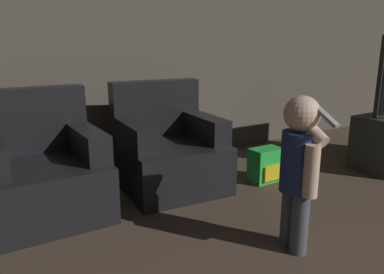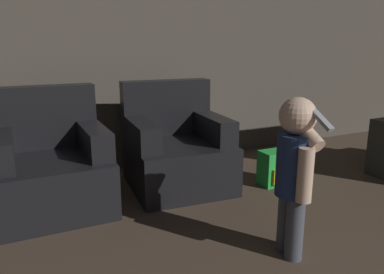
# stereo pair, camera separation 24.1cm
# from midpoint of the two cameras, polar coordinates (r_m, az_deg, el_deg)

# --- Properties ---
(wall_back) EXTENTS (8.40, 0.05, 2.60)m
(wall_back) POSITION_cam_midpoint_polar(r_m,az_deg,el_deg) (3.61, -6.88, 15.98)
(wall_back) COLOR #51493F
(wall_back) RESTS_ON ground_plane
(armchair_left) EXTENTS (0.78, 0.80, 0.87)m
(armchair_left) POSITION_cam_midpoint_polar(r_m,az_deg,el_deg) (2.86, -18.49, -4.37)
(armchair_left) COLOR black
(armchair_left) RESTS_ON ground_plane
(armchair_right) EXTENTS (0.84, 0.85, 0.87)m
(armchair_right) POSITION_cam_midpoint_polar(r_m,az_deg,el_deg) (3.13, -0.23, -2.05)
(armchair_right) COLOR black
(armchair_right) RESTS_ON ground_plane
(person_toddler) EXTENTS (0.20, 0.35, 0.91)m
(person_toddler) POSITION_cam_midpoint_polar(r_m,az_deg,el_deg) (2.14, 18.64, -4.17)
(person_toddler) COLOR #474C56
(person_toddler) RESTS_ON ground_plane
(toy_backpack) EXTENTS (0.28, 0.19, 0.30)m
(toy_backpack) POSITION_cam_midpoint_polar(r_m,az_deg,el_deg) (3.29, 14.76, -4.59)
(toy_backpack) COLOR green
(toy_backpack) RESTS_ON ground_plane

